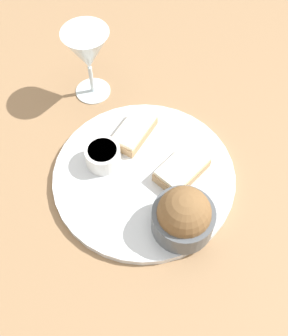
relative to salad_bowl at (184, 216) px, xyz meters
The scene contains 7 objects.
ground_plane 0.12m from the salad_bowl, 78.14° to the left, with size 4.00×4.00×0.00m, color #93704C.
dinner_plate 0.12m from the salad_bowl, 78.14° to the left, with size 0.31×0.31×0.01m.
salad_bowl is the anchor object (origin of this frame).
sauce_ramekin 0.18m from the salad_bowl, 93.03° to the left, with size 0.06×0.06×0.04m.
cheese_toast_near 0.10m from the salad_bowl, 43.74° to the left, with size 0.09×0.06×0.03m.
cheese_toast_far 0.20m from the salad_bowl, 69.59° to the left, with size 0.10×0.07×0.03m.
wine_glass 0.34m from the salad_bowl, 74.53° to the left, with size 0.09×0.09×0.15m.
Camera 1 is at (-0.26, -0.27, 0.63)m, focal length 45.00 mm.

